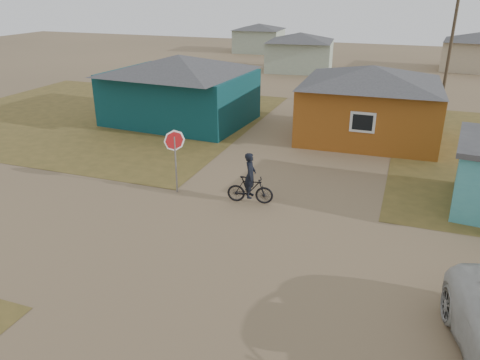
% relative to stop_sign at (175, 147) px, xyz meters
% --- Properties ---
extents(ground, '(120.00, 120.00, 0.00)m').
position_rel_stop_sign_xyz_m(ground, '(3.87, -3.90, -1.90)').
color(ground, '#7D6548').
extents(grass_nw, '(20.00, 18.00, 0.00)m').
position_rel_stop_sign_xyz_m(grass_nw, '(-10.13, 9.10, -1.89)').
color(grass_nw, brown).
rests_on(grass_nw, ground).
extents(house_teal, '(8.93, 7.08, 4.00)m').
position_rel_stop_sign_xyz_m(house_teal, '(-4.63, 9.60, 0.16)').
color(house_teal, '#0A3438').
rests_on(house_teal, ground).
extents(house_yellow, '(7.72, 6.76, 3.90)m').
position_rel_stop_sign_xyz_m(house_yellow, '(6.37, 10.10, 0.10)').
color(house_yellow, '#944F16').
rests_on(house_yellow, ground).
extents(house_pale_west, '(7.04, 6.15, 3.60)m').
position_rel_stop_sign_xyz_m(house_pale_west, '(-2.13, 30.10, -0.04)').
color(house_pale_west, '#9DAB93').
rests_on(house_pale_west, ground).
extents(house_beige_east, '(6.95, 6.05, 3.60)m').
position_rel_stop_sign_xyz_m(house_beige_east, '(13.87, 36.10, -0.04)').
color(house_beige_east, tan).
rests_on(house_beige_east, ground).
extents(house_pale_north, '(6.28, 5.81, 3.40)m').
position_rel_stop_sign_xyz_m(house_pale_north, '(-10.13, 42.10, -0.15)').
color(house_pale_north, '#9DAB93').
rests_on(house_pale_north, ground).
extents(utility_pole_near, '(1.40, 0.20, 8.00)m').
position_rel_stop_sign_xyz_m(utility_pole_near, '(10.37, 18.10, 2.24)').
color(utility_pole_near, '#443728').
rests_on(utility_pole_near, ground).
extents(utility_pole_far, '(1.40, 0.20, 8.00)m').
position_rel_stop_sign_xyz_m(utility_pole_far, '(11.37, 34.10, 2.24)').
color(utility_pole_far, '#443728').
rests_on(utility_pole_far, ground).
extents(stop_sign, '(0.80, 0.36, 2.60)m').
position_rel_stop_sign_xyz_m(stop_sign, '(0.00, 0.00, 0.00)').
color(stop_sign, gray).
rests_on(stop_sign, ground).
extents(cyclist, '(1.83, 0.77, 2.01)m').
position_rel_stop_sign_xyz_m(cyclist, '(3.09, 0.06, -1.17)').
color(cyclist, black).
rests_on(cyclist, ground).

